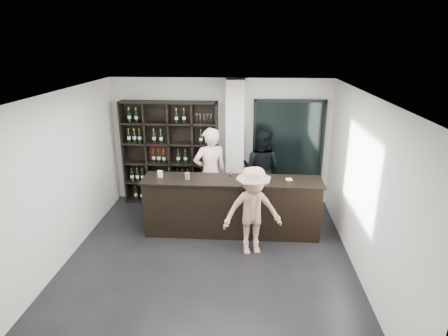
# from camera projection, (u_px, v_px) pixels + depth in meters

# --- Properties ---
(floor) EXTENTS (5.00, 5.50, 0.01)m
(floor) POSITION_uv_depth(u_px,v_px,m) (209.00, 262.00, 6.55)
(floor) COLOR black
(floor) RESTS_ON ground
(wine_shelf) EXTENTS (2.20, 0.35, 2.40)m
(wine_shelf) POSITION_uv_depth(u_px,v_px,m) (170.00, 153.00, 8.65)
(wine_shelf) COLOR black
(wine_shelf) RESTS_ON floor
(structural_column) EXTENTS (0.40, 0.40, 2.90)m
(structural_column) POSITION_uv_depth(u_px,v_px,m) (235.00, 145.00, 8.38)
(structural_column) COLOR silver
(structural_column) RESTS_ON floor
(glass_panel) EXTENTS (1.60, 0.08, 2.10)m
(glass_panel) POSITION_uv_depth(u_px,v_px,m) (288.00, 146.00, 8.53)
(glass_panel) COLOR black
(glass_panel) RESTS_ON floor
(tasting_counter) EXTENTS (3.47, 0.72, 1.14)m
(tasting_counter) POSITION_uv_depth(u_px,v_px,m) (232.00, 206.00, 7.37)
(tasting_counter) COLOR black
(tasting_counter) RESTS_ON floor
(taster_pink) EXTENTS (0.85, 0.72, 1.98)m
(taster_pink) POSITION_uv_depth(u_px,v_px,m) (210.00, 173.00, 7.98)
(taster_pink) COLOR beige
(taster_pink) RESTS_ON floor
(taster_black) EXTENTS (1.10, 0.99, 1.85)m
(taster_black) POSITION_uv_depth(u_px,v_px,m) (261.00, 169.00, 8.45)
(taster_black) COLOR black
(taster_black) RESTS_ON floor
(customer) EXTENTS (1.16, 0.82, 1.64)m
(customer) POSITION_uv_depth(u_px,v_px,m) (253.00, 211.00, 6.61)
(customer) COLOR tan
(customer) RESTS_ON floor
(wine_glass) EXTENTS (0.09, 0.09, 0.21)m
(wine_glass) POSITION_uv_depth(u_px,v_px,m) (231.00, 175.00, 7.11)
(wine_glass) COLOR white
(wine_glass) RESTS_ON tasting_counter
(spit_cup) EXTENTS (0.11, 0.11, 0.13)m
(spit_cup) POSITION_uv_depth(u_px,v_px,m) (187.00, 176.00, 7.19)
(spit_cup) COLOR #ABC0D5
(spit_cup) RESTS_ON tasting_counter
(napkin_stack) EXTENTS (0.13, 0.13, 0.02)m
(napkin_stack) POSITION_uv_depth(u_px,v_px,m) (289.00, 179.00, 7.17)
(napkin_stack) COLOR white
(napkin_stack) RESTS_ON tasting_counter
(card_stand) EXTENTS (0.10, 0.07, 0.14)m
(card_stand) POSITION_uv_depth(u_px,v_px,m) (160.00, 174.00, 7.28)
(card_stand) COLOR white
(card_stand) RESTS_ON tasting_counter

